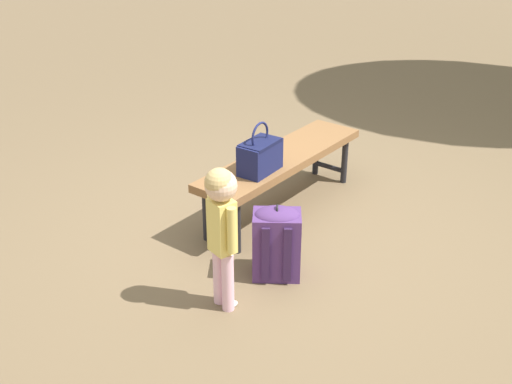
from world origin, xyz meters
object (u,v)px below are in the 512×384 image
object	(u,v)px
handbag	(260,155)
child_standing	(222,218)
park_bench	(282,162)
backpack_large	(277,240)

from	to	relation	value
handbag	child_standing	world-z (taller)	child_standing
park_bench	backpack_large	size ratio (longest dim) A/B	3.22
backpack_large	park_bench	bearing A→B (deg)	-151.98
child_standing	backpack_large	size ratio (longest dim) A/B	1.78
child_standing	handbag	bearing A→B (deg)	-161.27
handbag	park_bench	bearing A→B (deg)	-176.81
park_bench	child_standing	xyz separation A→B (m)	(1.26, 0.33, 0.21)
park_bench	backpack_large	xyz separation A→B (m)	(0.80, 0.43, -0.14)
handbag	child_standing	bearing A→B (deg)	18.73
handbag	backpack_large	xyz separation A→B (m)	(0.46, 0.41, -0.32)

